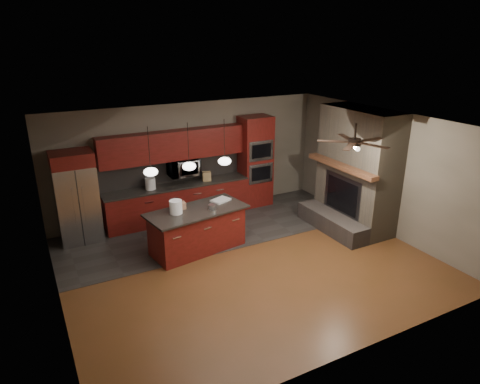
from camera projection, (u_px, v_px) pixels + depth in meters
ground at (248, 262)px, 8.62m from camera, size 7.00×7.00×0.00m
ceiling at (249, 125)px, 7.65m from camera, size 7.00×6.00×0.02m
back_wall at (190, 159)px, 10.63m from camera, size 7.00×0.02×2.80m
right_wall at (383, 172)px, 9.67m from camera, size 0.02×6.00×2.80m
left_wall at (50, 235)px, 6.60m from camera, size 0.02×6.00×2.80m
slate_tile_patch at (211, 228)px, 10.11m from camera, size 7.00×2.40×0.01m
fireplace_column at (355, 174)px, 9.84m from camera, size 1.30×2.10×2.80m
back_cabinetry at (176, 184)px, 10.38m from camera, size 3.59×0.64×2.20m
oven_tower at (255, 162)px, 11.19m from camera, size 0.80×0.63×2.38m
microwave at (183, 167)px, 10.33m from camera, size 0.73×0.41×0.50m
refrigerator at (77, 197)px, 9.22m from camera, size 0.86×0.75×2.03m
kitchen_island at (197, 230)px, 8.97m from camera, size 2.19×1.25×0.92m
white_bucket at (176, 207)px, 8.59m from camera, size 0.30×0.30×0.28m
paint_can at (212, 207)px, 8.82m from camera, size 0.17×0.17×0.11m
paint_tray at (221, 200)px, 9.27m from camera, size 0.47×0.40×0.04m
cardboard_box at (180, 206)px, 8.84m from camera, size 0.22×0.17×0.14m
counter_bucket at (150, 184)px, 10.01m from camera, size 0.24×0.24×0.27m
counter_box at (207, 176)px, 10.60m from camera, size 0.24×0.21×0.23m
pendant_left at (151, 172)px, 7.80m from camera, size 0.26×0.26×0.92m
pendant_center at (189, 166)px, 8.13m from camera, size 0.26×0.26×0.92m
pendant_right at (225, 161)px, 8.46m from camera, size 0.26×0.26×0.92m
ceiling_fan at (354, 142)px, 7.90m from camera, size 1.27×1.33×0.41m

